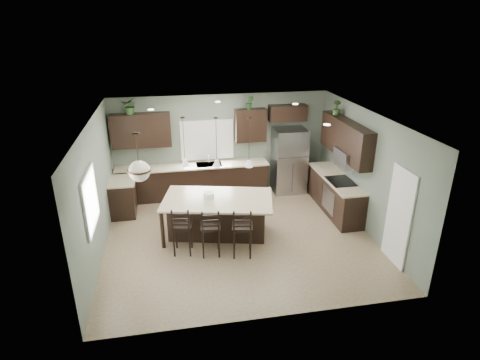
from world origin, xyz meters
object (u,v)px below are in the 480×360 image
at_px(bar_stool_left, 182,230).
at_px(bar_stool_center, 210,231).
at_px(refrigerator, 289,161).
at_px(plant_back_left, 130,106).
at_px(serving_dish, 209,196).
at_px(kitchen_island, 218,217).
at_px(bar_stool_right, 242,231).

xyz_separation_m(bar_stool_left, bar_stool_center, (0.58, -0.17, -0.00)).
height_order(bar_stool_left, bar_stool_center, bar_stool_left).
height_order(refrigerator, plant_back_left, plant_back_left).
bearing_deg(plant_back_left, bar_stool_left, -70.46).
relative_size(serving_dish, bar_stool_center, 0.22).
height_order(refrigerator, kitchen_island, refrigerator).
xyz_separation_m(serving_dish, plant_back_left, (-1.71, 2.32, 1.63)).
height_order(kitchen_island, bar_stool_right, bar_stool_right).
relative_size(bar_stool_left, plant_back_left, 2.51).
xyz_separation_m(kitchen_island, plant_back_left, (-1.91, 2.37, 2.16)).
bearing_deg(bar_stool_left, serving_dish, 55.58).
bearing_deg(serving_dish, refrigerator, 39.76).
relative_size(kitchen_island, bar_stool_center, 2.21).
bearing_deg(kitchen_island, bar_stool_center, -95.39).
height_order(kitchen_island, serving_dish, serving_dish).
bearing_deg(serving_dish, bar_stool_center, -94.82).
bearing_deg(serving_dish, plant_back_left, 126.45).
bearing_deg(bar_stool_center, plant_back_left, 121.66).
distance_m(refrigerator, bar_stool_right, 3.68).
bearing_deg(plant_back_left, refrigerator, -2.90).
bearing_deg(bar_stool_center, bar_stool_left, 168.10).
bearing_deg(plant_back_left, kitchen_island, -51.11).
relative_size(refrigerator, bar_stool_center, 1.67).
distance_m(serving_dish, bar_stool_right, 1.22).
bearing_deg(bar_stool_left, plant_back_left, 119.30).
relative_size(refrigerator, kitchen_island, 0.76).
bearing_deg(bar_stool_left, kitchen_island, 46.21).
distance_m(refrigerator, bar_stool_center, 3.95).
bearing_deg(refrigerator, serving_dish, -140.24).
height_order(serving_dish, bar_stool_left, bar_stool_left).
height_order(serving_dish, bar_stool_right, bar_stool_right).
distance_m(bar_stool_center, plant_back_left, 4.12).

